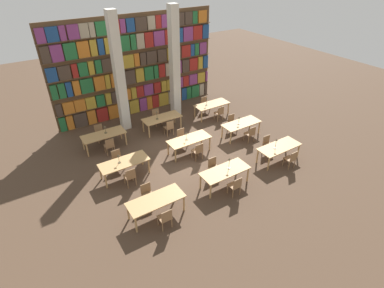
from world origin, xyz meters
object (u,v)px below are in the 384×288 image
object	(u,v)px
pillar_center	(175,64)
chair_1	(147,194)
desk_lamp_1	(276,142)
desk_lamp_4	(239,119)
chair_14	(169,127)
chair_7	(117,159)
desk_lamp_5	(105,128)
reading_table_8	(212,105)
chair_11	(232,122)
chair_8	(198,151)
chair_12	(109,146)
chair_3	(214,167)
reading_table_0	(156,201)
chair_13	(100,133)
chair_5	(268,144)
reading_table_2	(279,148)
chair_2	(235,186)
desk_lamp_2	(119,157)
chair_6	(130,176)
reading_table_1	(225,172)
chair_4	(291,159)
chair_0	(165,218)
chair_15	(157,116)
desk_lamp_7	(207,100)
chair_9	(182,137)
reading_table_4	(189,140)
desk_lamp_0	(229,162)
desk_lamp_6	(157,114)
reading_table_5	(241,124)
reading_table_6	(104,136)
chair_17	(205,104)
reading_table_7	(162,119)
reading_table_3	(124,163)
chair_10	(250,134)

from	to	relation	value
pillar_center	chair_1	world-z (taller)	pillar_center
desk_lamp_1	desk_lamp_4	xyz separation A→B (m)	(0.09, 2.61, -0.06)
pillar_center	chair_14	size ratio (longest dim) A/B	6.83
chair_7	desk_lamp_5	xyz separation A→B (m)	(0.20, 1.99, 0.53)
chair_1	reading_table_8	distance (m)	7.82
chair_11	chair_8	bearing A→B (deg)	22.85
chair_12	chair_3	bearing A→B (deg)	-51.55
reading_table_0	reading_table_8	bearing A→B (deg)	40.28
chair_7	reading_table_0	bearing A→B (deg)	92.44
chair_3	chair_13	bearing A→B (deg)	-59.72
chair_5	reading_table_2	bearing A→B (deg)	88.39
chair_2	desk_lamp_2	bearing A→B (deg)	133.83
chair_6	desk_lamp_4	distance (m)	6.26
reading_table_1	reading_table_2	distance (m)	3.15
reading_table_2	chair_4	world-z (taller)	chair_4
chair_0	desk_lamp_2	distance (m)	3.55
chair_1	reading_table_2	size ratio (longest dim) A/B	0.43
chair_0	chair_15	size ratio (longest dim) A/B	1.00
chair_12	chair_15	xyz separation A→B (m)	(3.20, 1.44, 0.00)
desk_lamp_7	chair_9	bearing A→B (deg)	-146.04
chair_2	chair_7	xyz separation A→B (m)	(-3.21, 4.16, 0.00)
reading_table_2	chair_1	bearing A→B (deg)	174.26
reading_table_1	reading_table_2	xyz separation A→B (m)	(3.15, 0.07, 0.00)
chair_0	chair_6	size ratio (longest dim) A/B	1.00
chair_6	reading_table_4	xyz separation A→B (m)	(3.31, 0.78, 0.19)
chair_7	chair_8	xyz separation A→B (m)	(3.33, -1.36, 0.00)
desk_lamp_0	chair_3	bearing A→B (deg)	110.25
chair_6	chair_13	distance (m)	4.07
desk_lamp_1	desk_lamp_2	size ratio (longest dim) A/B	1.18
chair_11	chair_12	bearing A→B (deg)	-11.63
desk_lamp_0	desk_lamp_1	world-z (taller)	desk_lamp_0
desk_lamp_6	desk_lamp_5	bearing A→B (deg)	178.78
reading_table_8	desk_lamp_0	bearing A→B (deg)	-119.35
reading_table_1	reading_table_5	world-z (taller)	same
reading_table_6	desk_lamp_7	distance (m)	6.03
reading_table_4	desk_lamp_4	bearing A→B (deg)	-2.49
reading_table_4	chair_14	world-z (taller)	chair_14
reading_table_0	chair_17	world-z (taller)	chair_17
reading_table_0	reading_table_1	xyz separation A→B (m)	(3.10, 0.01, 0.00)
pillar_center	desk_lamp_4	distance (m)	4.69
chair_12	chair_6	bearing A→B (deg)	-91.51
pillar_center	reading_table_6	world-z (taller)	pillar_center
desk_lamp_0	reading_table_7	size ratio (longest dim) A/B	0.24
chair_8	reading_table_6	distance (m)	4.64
reading_table_3	chair_13	distance (m)	3.37
reading_table_4	chair_14	xyz separation A→B (m)	(-0.03, 1.89, -0.19)
desk_lamp_2	chair_10	bearing A→B (deg)	-7.21
pillar_center	chair_10	xyz separation A→B (m)	(1.55, -4.74, -2.52)
desk_lamp_0	desk_lamp_7	distance (m)	5.94
chair_0	chair_10	world-z (taller)	same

